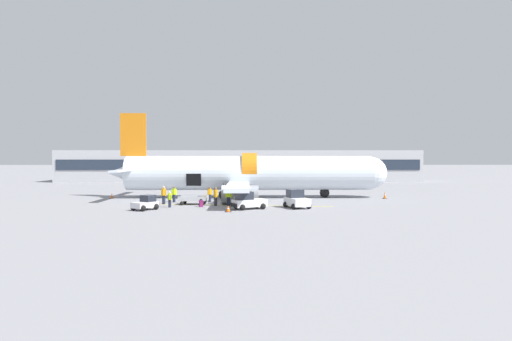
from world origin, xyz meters
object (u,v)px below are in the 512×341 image
ground_crew_driver (170,199)px  ground_crew_loader_a (174,194)px  baggage_cart_loading (195,200)px  ground_crew_loader_b (228,196)px  baggage_tug_mid (146,204)px  ground_crew_marshal (216,196)px  baggage_tug_rear (297,200)px  suitcase_on_tarmac_upright (201,204)px  ground_crew_supervisor (164,195)px  baggage_tug_lead (248,202)px  ground_crew_helper (210,194)px  airplane (246,174)px

ground_crew_driver → ground_crew_loader_a: bearing=94.7°
baggage_cart_loading → ground_crew_loader_b: bearing=-22.4°
baggage_tug_mid → ground_crew_driver: (1.83, 2.16, 0.23)m
ground_crew_loader_a → ground_crew_marshal: ground_crew_marshal is taller
baggage_tug_rear → suitcase_on_tarmac_upright: bearing=174.2°
baggage_tug_mid → ground_crew_loader_a: size_ratio=1.58×
ground_crew_driver → ground_crew_supervisor: (-1.15, 3.09, 0.17)m
baggage_tug_lead → ground_crew_loader_a: 10.51m
ground_crew_driver → suitcase_on_tarmac_upright: bearing=5.3°
ground_crew_loader_b → ground_crew_supervisor: bearing=165.1°
baggage_cart_loading → ground_crew_loader_a: ground_crew_loader_a is taller
ground_crew_loader_b → ground_crew_helper: ground_crew_loader_b is taller
ground_crew_supervisor → ground_crew_loader_a: bearing=70.4°
ground_crew_marshal → ground_crew_loader_b: bearing=-5.1°
baggage_cart_loading → ground_crew_loader_b: 3.80m
baggage_tug_mid → ground_crew_loader_a: bearing=79.1°
baggage_tug_rear → ground_crew_supervisor: size_ratio=1.79×
ground_crew_loader_a → suitcase_on_tarmac_upright: size_ratio=2.16×
ground_crew_loader_a → baggage_tug_lead: bearing=-40.5°
ground_crew_marshal → ground_crew_loader_a: bearing=141.8°
ground_crew_marshal → ground_crew_helper: bearing=102.7°
ground_crew_driver → ground_crew_helper: bearing=59.3°
ground_crew_driver → ground_crew_supervisor: size_ratio=0.83×
baggage_cart_loading → ground_crew_driver: 3.47m
baggage_tug_rear → baggage_cart_loading: bearing=161.5°
baggage_tug_lead → ground_crew_helper: bearing=119.8°
airplane → ground_crew_supervisor: airplane is taller
ground_crew_loader_b → ground_crew_marshal: size_ratio=1.00×
ground_crew_helper → suitcase_on_tarmac_upright: size_ratio=2.05×
baggage_tug_mid → suitcase_on_tarmac_upright: (4.82, 2.44, -0.24)m
baggage_tug_mid → ground_crew_supervisor: ground_crew_supervisor is taller
baggage_tug_mid → ground_crew_driver: ground_crew_driver is taller
baggage_tug_rear → ground_crew_loader_a: baggage_tug_rear is taller
baggage_tug_rear → airplane: bearing=113.5°
ground_crew_supervisor → suitcase_on_tarmac_upright: (4.14, -2.81, -0.64)m
ground_crew_driver → ground_crew_helper: (3.37, 5.66, 0.04)m
baggage_tug_lead → ground_crew_supervisor: size_ratio=1.87×
airplane → suitcase_on_tarmac_upright: airplane is taller
baggage_cart_loading → ground_crew_helper: size_ratio=2.40×
baggage_tug_lead → ground_crew_supervisor: bearing=151.3°
airplane → ground_crew_driver: size_ratio=21.74×
baggage_tug_rear → ground_crew_supervisor: (-13.35, 3.74, 0.22)m
ground_crew_helper → ground_crew_loader_b: bearing=-62.9°
ground_crew_driver → ground_crew_marshal: bearing=17.9°
ground_crew_driver → ground_crew_supervisor: ground_crew_supervisor is taller
baggage_cart_loading → suitcase_on_tarmac_upright: (0.86, -2.44, -0.11)m
baggage_cart_loading → ground_crew_loader_a: size_ratio=2.29×
ground_crew_loader_a → ground_crew_driver: (0.42, -5.14, -0.09)m
ground_crew_driver → ground_crew_supervisor: 3.30m
baggage_cart_loading → ground_crew_marshal: ground_crew_marshal is taller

